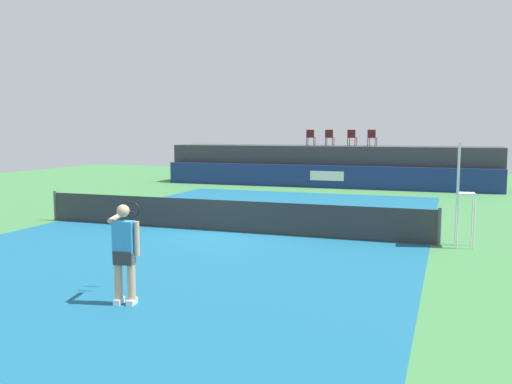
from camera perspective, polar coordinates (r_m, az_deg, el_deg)
The scene contains 13 objects.
ground_plane at distance 19.56m, azimuth 0.05°, elevation -2.57°, with size 48.00×48.00×0.00m, color #3D7A42.
court_inner at distance 16.80m, azimuth -3.36°, elevation -4.06°, with size 12.00×22.00×0.00m, color #16597A.
sponsor_wall at distance 29.54m, azimuth 6.84°, elevation 1.58°, with size 18.00×0.22×1.20m.
spectator_platform at distance 31.26m, azimuth 7.57°, elevation 2.75°, with size 18.00×2.80×2.20m, color #38383D.
spectator_chair_far_left at distance 31.32m, azimuth 5.67°, elevation 5.70°, with size 0.46×0.46×0.89m.
spectator_chair_left at distance 30.98m, azimuth 7.60°, elevation 5.67°, with size 0.44×0.44×0.89m.
spectator_chair_center at distance 30.94m, azimuth 9.88°, elevation 5.63°, with size 0.47×0.47×0.89m.
spectator_chair_right at distance 30.63m, azimuth 11.90°, elevation 5.58°, with size 0.48×0.48×0.89m.
umpire_chair at distance 15.29m, azimuth 20.50°, elevation 0.52°, with size 0.48×0.48×2.76m.
tennis_net at distance 16.72m, azimuth -3.37°, elevation -2.46°, with size 12.40×0.02×0.95m, color #2D2D2D.
net_post_near at distance 19.94m, azimuth -20.03°, elevation -1.34°, with size 0.10×0.10×1.00m, color #4C4C51.
net_post_far at distance 15.44m, azimuth 18.40°, elevation -3.42°, with size 0.10×0.10×1.00m, color #4C4C51.
tennis_player at distance 9.95m, azimuth -13.42°, elevation -5.87°, with size 0.83×1.12×1.77m.
Camera 1 is at (6.42, -15.23, 3.04)m, focal length 38.71 mm.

